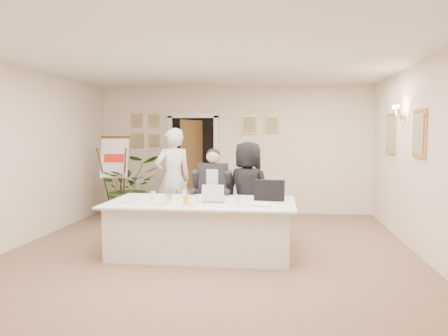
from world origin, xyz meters
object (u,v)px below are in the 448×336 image
at_px(conference_table, 202,227).
at_px(flip_chart, 117,181).
at_px(paper_stack, 258,204).
at_px(standing_woman, 248,191).
at_px(seated_man, 213,193).
at_px(standing_man, 173,179).
at_px(oj_glass, 186,200).
at_px(laptop_bag, 269,190).
at_px(potted_palm, 130,187).
at_px(laptop, 214,192).
at_px(steel_jug, 169,198).

distance_m(conference_table, flip_chart, 3.29).
bearing_deg(paper_stack, standing_woman, 100.82).
distance_m(seated_man, standing_man, 0.98).
bearing_deg(oj_glass, seated_man, 83.43).
height_order(conference_table, laptop_bag, laptop_bag).
bearing_deg(oj_glass, potted_palm, 122.09).
distance_m(flip_chart, standing_woman, 3.21).
bearing_deg(seated_man, paper_stack, -72.05).
relative_size(flip_chart, standing_man, 0.90).
distance_m(laptop, steel_jug, 0.65).
height_order(flip_chart, standing_woman, flip_chart).
distance_m(standing_woman, laptop_bag, 0.79).
distance_m(laptop, oj_glass, 0.50).
height_order(seated_man, paper_stack, seated_man).
relative_size(standing_woman, oj_glass, 12.52).
xyz_separation_m(flip_chart, laptop, (2.38, -2.42, 0.14)).
relative_size(conference_table, laptop_bag, 6.18).
bearing_deg(standing_woman, potted_palm, -6.75).
bearing_deg(flip_chart, laptop, -45.53).
xyz_separation_m(paper_stack, oj_glass, (-0.99, -0.07, 0.05)).
bearing_deg(laptop, potted_palm, 131.23).
xyz_separation_m(seated_man, steel_jug, (-0.46, -1.19, 0.07)).
relative_size(seated_man, steel_jug, 13.81).
distance_m(laptop, laptop_bag, 0.81).
distance_m(standing_man, steel_jug, 1.75).
height_order(potted_palm, laptop_bag, potted_palm).
relative_size(paper_stack, oj_glass, 2.57).
xyz_separation_m(flip_chart, steel_jug, (1.75, -2.57, 0.06)).
xyz_separation_m(flip_chart, standing_man, (1.40, -0.85, 0.15)).
distance_m(potted_palm, steel_jug, 3.01).
xyz_separation_m(flip_chart, standing_woman, (2.81, -1.55, 0.04)).
height_order(conference_table, flip_chart, flip_chart).
xyz_separation_m(potted_palm, oj_glass, (1.78, -2.83, 0.18)).
distance_m(seated_man, laptop_bag, 1.30).
distance_m(laptop, paper_stack, 0.73).
relative_size(flip_chart, potted_palm, 1.26).
relative_size(potted_palm, laptop, 3.86).
bearing_deg(potted_palm, paper_stack, -45.01).
height_order(flip_chart, standing_man, standing_man).
height_order(conference_table, standing_woman, standing_woman).
bearing_deg(laptop_bag, laptop, -159.59).
xyz_separation_m(conference_table, laptop_bag, (0.97, 0.17, 0.53)).
relative_size(seated_man, laptop, 4.45).
height_order(flip_chart, oj_glass, flip_chart).
bearing_deg(paper_stack, seated_man, 121.72).
distance_m(conference_table, seated_man, 1.10).
height_order(conference_table, oj_glass, oj_glass).
bearing_deg(laptop, oj_glass, -131.65).
distance_m(seated_man, potted_palm, 2.41).
height_order(paper_stack, steel_jug, steel_jug).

